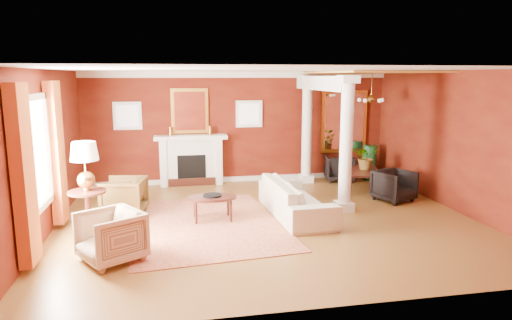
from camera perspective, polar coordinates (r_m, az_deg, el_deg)
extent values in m
plane|color=brown|center=(9.02, 1.45, -7.51)|extent=(8.00, 8.00, 0.00)
cube|color=#63200D|center=(12.09, -2.07, 4.12)|extent=(8.00, 0.04, 2.90)
cube|color=#63200D|center=(5.38, 9.53, -4.00)|extent=(8.00, 0.04, 2.90)
cube|color=#63200D|center=(8.75, -25.02, 0.72)|extent=(0.04, 7.00, 2.90)
cube|color=#63200D|center=(10.30, 23.80, 2.14)|extent=(0.04, 7.00, 2.90)
cube|color=silver|center=(8.58, 1.54, 11.24)|extent=(8.00, 7.00, 0.04)
cube|color=white|center=(11.92, -8.10, -0.20)|extent=(1.60, 0.34, 1.20)
cube|color=black|center=(11.78, -8.04, -1.07)|extent=(0.72, 0.03, 0.70)
cube|color=black|center=(11.85, -7.99, -2.73)|extent=(1.20, 0.05, 0.20)
cube|color=white|center=(11.78, -8.17, 2.83)|extent=(1.85, 0.42, 0.10)
cube|color=white|center=(11.88, -11.46, -0.34)|extent=(0.16, 0.40, 1.20)
cube|color=white|center=(11.94, -4.74, -0.11)|extent=(0.16, 0.40, 1.20)
cube|color=gold|center=(11.88, -8.29, 6.09)|extent=(0.95, 0.06, 1.15)
cube|color=white|center=(11.85, -8.28, 6.08)|extent=(0.78, 0.02, 0.98)
cube|color=white|center=(11.93, -15.77, 5.34)|extent=(0.70, 0.06, 0.70)
cube|color=white|center=(11.90, -15.78, 5.33)|extent=(0.54, 0.02, 0.54)
cube|color=white|center=(12.07, -0.88, 5.79)|extent=(0.70, 0.06, 0.70)
cube|color=white|center=(12.04, -0.85, 5.77)|extent=(0.54, 0.02, 0.54)
cube|color=white|center=(8.16, -25.97, 0.71)|extent=(0.03, 1.30, 1.70)
cube|color=white|center=(7.49, -27.06, -0.16)|extent=(0.08, 0.10, 1.90)
cube|color=white|center=(8.82, -24.60, 1.48)|extent=(0.08, 0.10, 1.90)
cube|color=#AA541D|center=(7.21, -27.08, -1.75)|extent=(0.18, 0.55, 2.60)
cube|color=#AA541D|center=(9.12, -23.67, 0.85)|extent=(0.18, 0.55, 2.60)
cube|color=white|center=(9.75, 10.93, -5.71)|extent=(0.34, 0.34, 0.20)
cylinder|color=white|center=(9.47, 11.21, 2.17)|extent=(0.26, 0.26, 2.50)
cube|color=white|center=(9.37, 11.49, 9.87)|extent=(0.36, 0.36, 0.16)
cube|color=white|center=(12.21, 6.25, -2.29)|extent=(0.34, 0.34, 0.20)
cylinder|color=white|center=(11.99, 6.38, 4.01)|extent=(0.26, 0.26, 2.50)
cube|color=white|center=(11.92, 6.50, 10.09)|extent=(0.36, 0.36, 0.16)
cube|color=white|center=(10.87, 8.24, 9.49)|extent=(0.30, 3.20, 0.32)
cube|color=gold|center=(11.16, 14.21, 10.59)|extent=(2.30, 3.40, 0.04)
cube|color=gold|center=(12.81, 10.93, 4.75)|extent=(1.30, 0.06, 1.70)
cube|color=white|center=(12.78, 10.98, 4.73)|extent=(1.10, 0.02, 1.50)
cylinder|color=#A67434|center=(11.23, 14.27, 9.08)|extent=(0.02, 0.02, 0.65)
sphere|color=#A67434|center=(11.24, 14.20, 7.43)|extent=(0.20, 0.20, 0.20)
sphere|color=beige|center=(11.36, 15.48, 7.24)|extent=(0.09, 0.09, 0.09)
sphere|color=beige|center=(11.52, 14.02, 7.35)|extent=(0.09, 0.09, 0.09)
sphere|color=beige|center=(11.30, 12.79, 7.35)|extent=(0.09, 0.09, 0.09)
sphere|color=beige|center=(11.00, 13.47, 7.24)|extent=(0.09, 0.09, 0.09)
sphere|color=beige|center=(11.04, 15.19, 7.18)|extent=(0.09, 0.09, 0.09)
cube|color=white|center=(11.98, -2.08, 10.63)|extent=(8.00, 0.08, 0.16)
cube|color=white|center=(12.29, -2.00, -2.35)|extent=(8.00, 0.08, 0.12)
cube|color=maroon|center=(8.81, -6.59, -7.97)|extent=(3.20, 4.04, 0.02)
imported|color=beige|center=(9.22, 5.05, -4.07)|extent=(0.82, 2.46, 0.95)
imported|color=black|center=(9.65, -16.19, -4.16)|extent=(0.89, 0.93, 0.83)
imported|color=tan|center=(7.31, -17.71, -8.83)|extent=(1.11, 1.12, 0.86)
cylinder|color=black|center=(8.93, -5.48, -4.68)|extent=(0.95, 0.95, 0.05)
cylinder|color=black|center=(8.77, -7.50, -6.66)|extent=(0.05, 0.05, 0.43)
cylinder|color=black|center=(8.83, -3.15, -6.47)|extent=(0.05, 0.05, 0.43)
cylinder|color=black|center=(9.17, -7.66, -5.90)|extent=(0.05, 0.05, 0.43)
cylinder|color=black|center=(9.23, -3.50, -5.72)|extent=(0.05, 0.05, 0.43)
imported|color=black|center=(8.87, -5.99, -3.80)|extent=(0.18, 0.08, 0.25)
cylinder|color=black|center=(8.88, -20.08, -8.32)|extent=(0.48, 0.48, 0.04)
cylinder|color=black|center=(8.78, -20.22, -6.12)|extent=(0.10, 0.10, 0.75)
cylinder|color=black|center=(8.68, -20.38, -3.75)|extent=(0.66, 0.66, 0.04)
sphere|color=#A67434|center=(8.63, -20.47, -2.34)|extent=(0.31, 0.31, 0.31)
cylinder|color=#A67434|center=(8.59, -20.56, -0.90)|extent=(0.03, 0.03, 0.33)
cone|color=beige|center=(8.54, -20.69, 1.05)|extent=(0.48, 0.48, 0.33)
imported|color=black|center=(11.62, 13.21, -1.68)|extent=(0.91, 1.51, 0.79)
imported|color=black|center=(10.72, 16.90, -2.93)|extent=(0.97, 0.94, 0.77)
imported|color=black|center=(12.46, 10.36, -0.87)|extent=(0.84, 0.81, 0.75)
sphere|color=#133E1D|center=(12.83, 13.96, -1.52)|extent=(0.40, 0.40, 0.40)
cylinder|color=#133E1D|center=(12.78, 14.02, -0.27)|extent=(0.36, 0.36, 0.95)
imported|color=#26591E|center=(11.54, 13.70, 1.46)|extent=(0.58, 0.64, 0.49)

